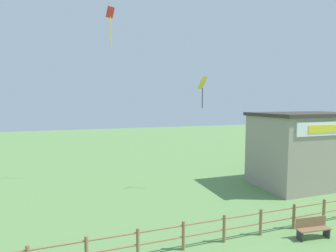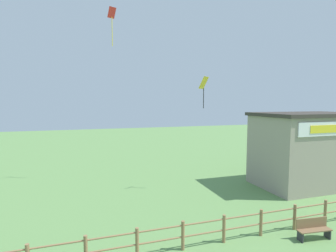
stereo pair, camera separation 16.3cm
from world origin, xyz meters
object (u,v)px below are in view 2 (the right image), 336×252
Objects in this scene: park_bench_by_building at (313,228)px; kite_yellow_diamond at (204,86)px; kite_red_diamond at (112,20)px; seaside_building at (307,149)px.

kite_yellow_diamond reaches higher than park_bench_by_building.
kite_red_diamond is (-7.39, 11.91, 11.82)m from park_bench_by_building.
park_bench_by_building is at bearing -76.82° from kite_yellow_diamond.
kite_red_diamond is (-13.25, 5.70, 9.61)m from seaside_building.
seaside_building is 17.33m from kite_red_diamond.
kite_yellow_diamond is at bearing 103.18° from park_bench_by_building.
kite_red_diamond is 1.32× the size of kite_yellow_diamond.
park_bench_by_building is 18.33m from kite_red_diamond.
park_bench_by_building is (-5.85, -6.21, -2.21)m from seaside_building.
seaside_building reaches higher than park_bench_by_building.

